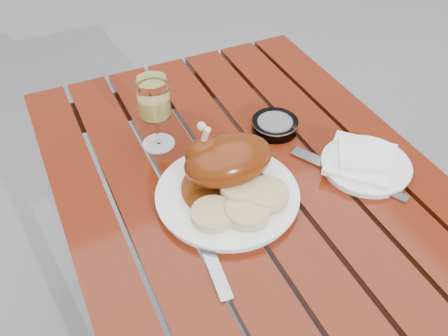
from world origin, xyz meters
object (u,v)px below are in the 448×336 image
Objects in this scene: table at (255,296)px; wine_glass at (155,114)px; side_plate at (366,166)px; ashtray at (275,125)px; dinner_plate at (227,196)px.

wine_glass reaches higher than table.
wine_glass is at bearing 144.95° from side_plate.
ashtray is at bearing 119.19° from side_plate.
side_plate is at bearing -5.08° from table.
table is at bearing -60.77° from wine_glass.
side_plate is at bearing -7.88° from dinner_plate.
wine_glass is 0.29m from ashtray.
side_plate is 0.24m from ashtray.
table is at bearing -17.47° from dinner_plate.
side_plate is (0.32, -0.04, -0.00)m from dinner_plate.
ashtray is (0.20, 0.16, 0.00)m from dinner_plate.
dinner_plate is at bearing -141.38° from ashtray.
side_plate is (0.39, -0.27, -0.08)m from wine_glass.
dinner_plate is at bearing -72.89° from wine_glass.
wine_glass reaches higher than ashtray.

